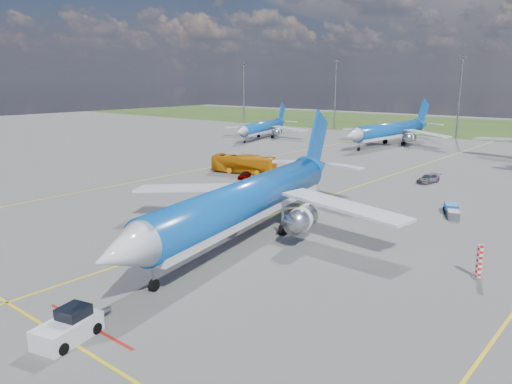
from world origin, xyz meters
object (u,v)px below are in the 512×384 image
Objects in this scene: bg_jet_nw at (262,139)px; pushback_tug at (69,327)px; main_airliner at (247,238)px; uld_container at (177,235)px; baggage_tug_c at (303,165)px; warning_post at (479,261)px; service_car_a at (244,175)px; baggage_tug_w at (452,210)px; bg_jet_nnw at (389,146)px; service_car_c at (428,179)px; service_car_b at (306,164)px; apron_bus at (244,164)px.

bg_jet_nw is 5.64× the size of pushback_tug.
main_airliner reaches higher than pushback_tug.
baggage_tug_c is (-15.05, 44.67, -0.23)m from uld_container.
warning_post is 0.09× the size of bg_jet_nw.
baggage_tug_w is at bearing -20.85° from service_car_a.
baggage_tug_w is at bearing -43.74° from baggage_tug_c.
bg_jet_nw reaches higher than service_car_a.
service_car_c is (25.54, -39.32, 0.69)m from bg_jet_nnw.
service_car_b is at bearing -56.58° from bg_jet_nw.
service_car_b is (-42.02, 35.76, -0.88)m from warning_post.
warning_post is 103.21m from bg_jet_nw.
main_airliner is 8.36× the size of baggage_tug_c.
bg_jet_nnw is at bearing -1.42° from bg_jet_nw.
service_car_c is at bearing -80.04° from service_car_b.
bg_jet_nw is at bearing 139.45° from warning_post.
uld_container reaches higher than service_car_b.
service_car_b is (-19.74, 40.10, 0.62)m from main_airliner.
bg_jet_nnw is at bearing 90.43° from pushback_tug.
baggage_tug_c reaches higher than baggage_tug_w.
main_airliner is 7.48m from uld_container.
apron_bus is 38.74m from baggage_tug_w.
bg_jet_nw is at bearing -161.42° from bg_jet_nnw.
service_car_b is at bearing -38.36° from apron_bus.
apron_bus is (-47.23, 23.52, 0.17)m from warning_post.
service_car_b is 0.81× the size of baggage_tug_c.
uld_container is 0.42× the size of service_car_c.
service_car_a is 0.79× the size of service_car_b.
bg_jet_nw reaches higher than warning_post.
main_airliner is (-22.28, -4.34, -1.50)m from warning_post.
main_airliner reaches higher than uld_container.
bg_jet_nnw reaches higher than baggage_tug_c.
bg_jet_nw is 58.35m from service_car_a.
warning_post is 41.05m from service_car_c.
service_car_b is (-15.05, 45.87, -0.17)m from uld_container.
warning_post is 28.81m from uld_container.
apron_bus is at bearing 153.53° from warning_post.
baggage_tug_c is at bearing 105.02° from main_airliner.
baggage_tug_c is at bearing -163.44° from service_car_c.
pushback_tug is 47.69m from baggage_tug_w.
service_car_b is (36.40, -31.32, 0.62)m from bg_jet_nw.
pushback_tug is at bearing -121.96° from warning_post.
uld_container is 47.46m from service_car_c.
bg_jet_nnw reaches higher than service_car_c.
pushback_tug is (4.93, -23.46, 0.83)m from main_airliner.
service_car_c reaches higher than service_car_b.
pushback_tug is at bearing -75.52° from uld_container.
bg_jet_nw is 7.35× the size of service_car_c.
apron_bus is 31.53m from service_car_c.
service_car_c is at bearing 116.90° from warning_post.
warning_post is 0.55× the size of baggage_tug_w.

